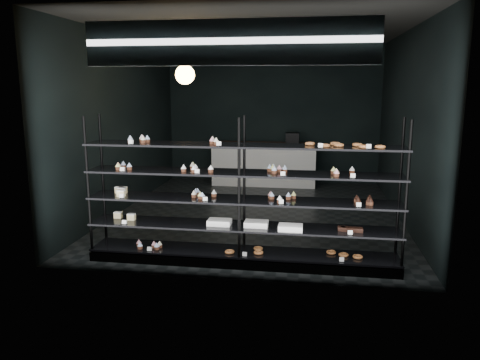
% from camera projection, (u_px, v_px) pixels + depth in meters
% --- Properties ---
extents(room, '(5.01, 6.01, 3.20)m').
position_uv_depth(room, '(258.00, 125.00, 8.20)').
color(room, black).
rests_on(room, ground).
extents(display_shelf, '(4.00, 0.50, 1.91)m').
position_uv_depth(display_shelf, '(240.00, 216.00, 6.01)').
color(display_shelf, black).
rests_on(display_shelf, room).
extents(signage, '(3.30, 0.05, 0.50)m').
position_uv_depth(signage, '(228.00, 42.00, 5.14)').
color(signage, '#0C163E').
rests_on(signage, room).
extents(pendant_lamp, '(0.30, 0.30, 0.88)m').
position_uv_depth(pendant_lamp, '(185.00, 75.00, 7.27)').
color(pendant_lamp, black).
rests_on(pendant_lamp, room).
extents(service_counter, '(2.46, 0.65, 1.23)m').
position_uv_depth(service_counter, '(264.00, 164.00, 10.86)').
color(service_counter, beige).
rests_on(service_counter, room).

